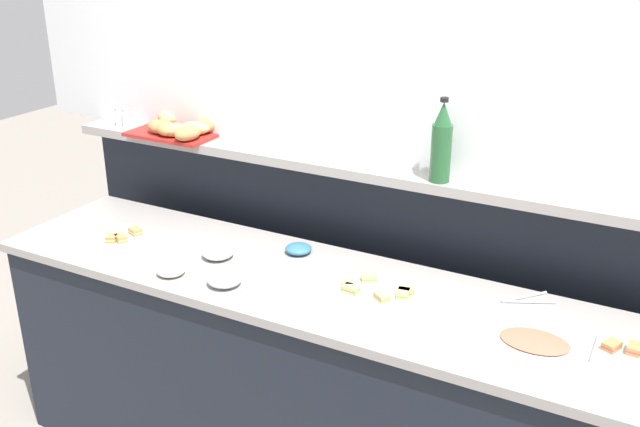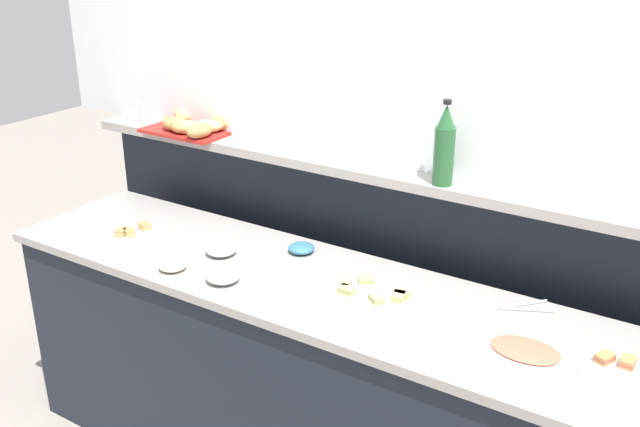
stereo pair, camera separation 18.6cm
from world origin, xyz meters
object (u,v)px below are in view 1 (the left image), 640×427
at_px(sandwich_platter_side, 114,234).
at_px(napkin_stack, 278,279).
at_px(serving_tongs, 526,299).
at_px(condiment_bowl_dark, 299,249).
at_px(pepper_shaker, 126,118).
at_px(bread_basket, 180,127).
at_px(glass_bowl_large, 219,252).
at_px(glass_bowl_medium, 225,279).
at_px(salt_shaker, 119,117).
at_px(wine_bottle_green, 441,144).
at_px(condiment_bowl_cream, 171,270).
at_px(cold_cuts_platter, 535,343).
at_px(sandwich_platter_rear, 382,293).

bearing_deg(sandwich_platter_side, napkin_stack, -2.21).
height_order(serving_tongs, napkin_stack, napkin_stack).
xyz_separation_m(condiment_bowl_dark, pepper_shaker, (-1.05, 0.23, 0.35)).
relative_size(sandwich_platter_side, napkin_stack, 1.88).
bearing_deg(pepper_shaker, bread_basket, -0.00).
relative_size(glass_bowl_large, glass_bowl_medium, 0.98).
xyz_separation_m(glass_bowl_medium, salt_shaker, (-1.00, 0.59, 0.35)).
relative_size(condiment_bowl_dark, bread_basket, 0.26).
relative_size(wine_bottle_green, salt_shaker, 3.63).
bearing_deg(wine_bottle_green, sandwich_platter_side, -161.50).
distance_m(serving_tongs, bread_basket, 1.68).
height_order(condiment_bowl_dark, pepper_shaker, pepper_shaker).
bearing_deg(condiment_bowl_cream, glass_bowl_large, 71.02).
distance_m(condiment_bowl_dark, bread_basket, 0.85).
bearing_deg(serving_tongs, sandwich_platter_side, -171.09).
height_order(glass_bowl_large, salt_shaker, salt_shaker).
bearing_deg(glass_bowl_large, serving_tongs, 10.88).
bearing_deg(sandwich_platter_side, cold_cuts_platter, -0.48).
distance_m(serving_tongs, salt_shaker, 2.03).
relative_size(sandwich_platter_rear, wine_bottle_green, 1.13).
bearing_deg(napkin_stack, salt_shaker, 157.43).
height_order(napkin_stack, wine_bottle_green, wine_bottle_green).
xyz_separation_m(wine_bottle_green, pepper_shaker, (-1.55, 0.03, -0.10)).
xyz_separation_m(condiment_bowl_cream, napkin_stack, (0.38, 0.13, -0.00)).
distance_m(condiment_bowl_dark, napkin_stack, 0.26).
distance_m(sandwich_platter_side, bread_basket, 0.57).
bearing_deg(napkin_stack, condiment_bowl_cream, -160.67).
bearing_deg(glass_bowl_medium, napkin_stack, 34.38).
distance_m(sandwich_platter_rear, pepper_shaker, 1.58).
distance_m(cold_cuts_platter, pepper_shaker, 2.12).
distance_m(cold_cuts_platter, glass_bowl_large, 1.24).
distance_m(sandwich_platter_side, glass_bowl_medium, 0.67).
height_order(glass_bowl_medium, pepper_shaker, pepper_shaker).
relative_size(sandwich_platter_side, bread_basket, 0.80).
distance_m(condiment_bowl_cream, condiment_bowl_dark, 0.51).
xyz_separation_m(serving_tongs, bread_basket, (-1.63, 0.19, 0.36)).
bearing_deg(condiment_bowl_cream, pepper_shaker, 139.89).
bearing_deg(sandwich_platter_side, sandwich_platter_rear, 2.78).
bearing_deg(salt_shaker, pepper_shaker, 0.00).
relative_size(napkin_stack, bread_basket, 0.43).
relative_size(sandwich_platter_side, condiment_bowl_cream, 3.01).
xyz_separation_m(glass_bowl_medium, wine_bottle_green, (0.60, 0.56, 0.44)).
height_order(condiment_bowl_dark, bread_basket, bread_basket).
xyz_separation_m(napkin_stack, pepper_shaker, (-1.11, 0.48, 0.35)).
xyz_separation_m(condiment_bowl_cream, pepper_shaker, (-0.73, 0.61, 0.35)).
relative_size(glass_bowl_large, wine_bottle_green, 0.39).
relative_size(sandwich_platter_rear, glass_bowl_medium, 2.83).
bearing_deg(pepper_shaker, sandwich_platter_side, -56.63).
bearing_deg(bread_basket, glass_bowl_medium, -42.61).
bearing_deg(glass_bowl_large, cold_cuts_platter, -2.46).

